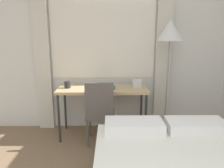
# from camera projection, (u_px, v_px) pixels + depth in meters

# --- Properties ---
(wall_back_with_window) EXTENTS (4.65, 0.13, 2.70)m
(wall_back_with_window) POSITION_uv_depth(u_px,v_px,m) (112.00, 46.00, 3.47)
(wall_back_with_window) COLOR silver
(wall_back_with_window) RESTS_ON ground_plane
(desk) EXTENTS (1.33, 0.54, 0.76)m
(desk) POSITION_uv_depth(u_px,v_px,m) (103.00, 92.00, 3.28)
(desk) COLOR tan
(desk) RESTS_ON ground_plane
(desk_chair) EXTENTS (0.40, 0.40, 0.93)m
(desk_chair) POSITION_uv_depth(u_px,v_px,m) (100.00, 110.00, 3.05)
(desk_chair) COLOR #59514C
(desk_chair) RESTS_ON ground_plane
(standing_lamp) EXTENTS (0.36, 0.36, 1.74)m
(standing_lamp) POSITION_uv_depth(u_px,v_px,m) (170.00, 40.00, 3.05)
(standing_lamp) COLOR #4C4C51
(standing_lamp) RESTS_ON ground_plane
(telephone) EXTENTS (0.15, 0.14, 0.12)m
(telephone) POSITION_uv_depth(u_px,v_px,m) (137.00, 83.00, 3.32)
(telephone) COLOR silver
(telephone) RESTS_ON desk
(book) EXTENTS (0.23, 0.16, 0.02)m
(book) POSITION_uv_depth(u_px,v_px,m) (108.00, 87.00, 3.22)
(book) COLOR #33664C
(book) RESTS_ON desk
(mug) EXTENTS (0.09, 0.09, 0.10)m
(mug) POSITION_uv_depth(u_px,v_px,m) (67.00, 85.00, 3.24)
(mug) COLOR #262628
(mug) RESTS_ON desk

